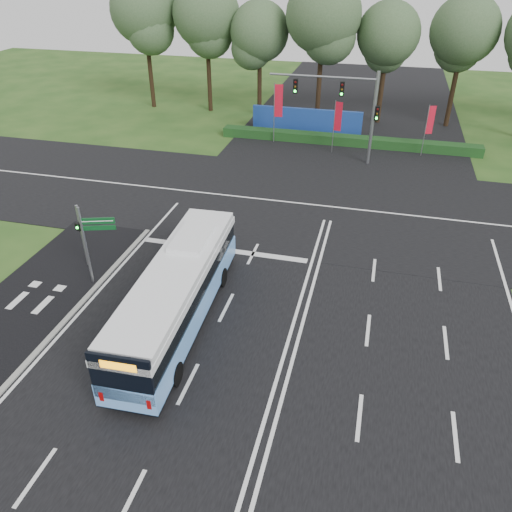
{
  "coord_description": "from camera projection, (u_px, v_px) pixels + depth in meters",
  "views": [
    {
      "loc": [
        2.71,
        -17.81,
        14.51
      ],
      "look_at": [
        -2.36,
        2.0,
        1.85
      ],
      "focal_mm": 35.0,
      "sensor_mm": 36.0,
      "label": 1
    }
  ],
  "objects": [
    {
      "name": "road_main",
      "position": [
        295.0,
        319.0,
        22.87
      ],
      "size": [
        20.0,
        120.0,
        0.04
      ],
      "primitive_type": "cube",
      "color": "black",
      "rests_on": "ground"
    },
    {
      "name": "eucalyptus_row",
      "position": [
        377.0,
        24.0,
        43.93
      ],
      "size": [
        53.56,
        8.79,
        12.87
      ],
      "color": "black",
      "rests_on": "ground"
    },
    {
      "name": "hedge",
      "position": [
        347.0,
        141.0,
        42.85
      ],
      "size": [
        22.0,
        1.2,
        0.8
      ],
      "primitive_type": "cube",
      "color": "#173C16",
      "rests_on": "ground"
    },
    {
      "name": "banner_flag_left",
      "position": [
        277.0,
        105.0,
        41.96
      ],
      "size": [
        0.74,
        0.15,
        5.03
      ],
      "rotation": [
        0.0,
        0.0,
        0.13
      ],
      "color": "gray",
      "rests_on": "ground"
    },
    {
      "name": "banner_flag_right",
      "position": [
        429.0,
        123.0,
        39.38
      ],
      "size": [
        0.58,
        0.26,
        4.15
      ],
      "rotation": [
        0.0,
        0.0,
        0.37
      ],
      "color": "gray",
      "rests_on": "ground"
    },
    {
      "name": "road_cross",
      "position": [
        328.0,
        207.0,
        32.75
      ],
      "size": [
        120.0,
        14.0,
        0.05
      ],
      "primitive_type": "cube",
      "color": "black",
      "rests_on": "ground"
    },
    {
      "name": "banner_flag_mid",
      "position": [
        337.0,
        119.0,
        39.89
      ],
      "size": [
        0.62,
        0.19,
        4.29
      ],
      "rotation": [
        0.0,
        0.0,
        -0.23
      ],
      "color": "gray",
      "rests_on": "ground"
    },
    {
      "name": "kerb_strip",
      "position": [
        63.0,
        324.0,
        22.5
      ],
      "size": [
        0.25,
        18.0,
        0.12
      ],
      "primitive_type": "cube",
      "color": "gray",
      "rests_on": "ground"
    },
    {
      "name": "traffic_light_gantry",
      "position": [
        350.0,
        102.0,
        37.26
      ],
      "size": [
        8.41,
        0.28,
        7.0
      ],
      "color": "gray",
      "rests_on": "ground"
    },
    {
      "name": "blue_hoarding",
      "position": [
        306.0,
        121.0,
        45.38
      ],
      "size": [
        10.0,
        0.3,
        2.2
      ],
      "primitive_type": "cube",
      "color": "navy",
      "rests_on": "ground"
    },
    {
      "name": "ground",
      "position": [
        295.0,
        319.0,
        22.88
      ],
      "size": [
        120.0,
        120.0,
        0.0
      ],
      "primitive_type": "plane",
      "color": "#224617",
      "rests_on": "ground"
    },
    {
      "name": "city_bus",
      "position": [
        178.0,
        293.0,
        21.81
      ],
      "size": [
        2.83,
        11.41,
        3.25
      ],
      "rotation": [
        0.0,
        0.0,
        0.04
      ],
      "color": "#6EAEFF",
      "rests_on": "ground"
    },
    {
      "name": "pedestrian_signal",
      "position": [
        82.0,
        234.0,
        25.7
      ],
      "size": [
        0.32,
        0.42,
        3.56
      ],
      "rotation": [
        0.0,
        0.0,
        -0.23
      ],
      "color": "gray",
      "rests_on": "ground"
    },
    {
      "name": "bike_path",
      "position": [
        17.0,
        316.0,
        23.03
      ],
      "size": [
        5.0,
        18.0,
        0.06
      ],
      "primitive_type": "cube",
      "color": "black",
      "rests_on": "ground"
    },
    {
      "name": "street_sign",
      "position": [
        91.0,
        237.0,
        24.01
      ],
      "size": [
        1.58,
        0.59,
        4.25
      ],
      "rotation": [
        0.0,
        0.0,
        0.32
      ],
      "color": "gray",
      "rests_on": "ground"
    }
  ]
}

